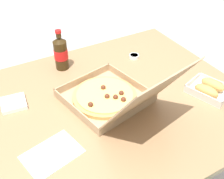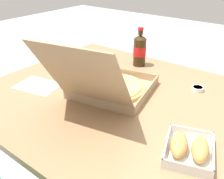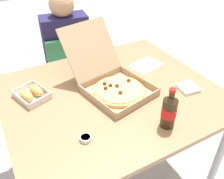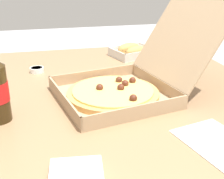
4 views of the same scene
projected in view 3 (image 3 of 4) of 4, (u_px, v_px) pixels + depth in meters
name	position (u px, v px, depth m)	size (l,w,h in m)	color
ground_plane	(111.00, 169.00, 1.90)	(10.00, 10.00, 0.00)	#B2B2B7
dining_table	(111.00, 102.00, 1.51)	(1.24, 1.06, 0.74)	#997551
chair	(70.00, 71.00, 2.16)	(0.45, 0.45, 0.83)	#338451
diner_person	(66.00, 47.00, 2.08)	(0.38, 0.44, 1.15)	#333847
pizza_box_open	(114.00, 83.00, 1.46)	(0.44, 0.59, 0.33)	tan
bread_side_box	(31.00, 94.00, 1.41)	(0.20, 0.23, 0.06)	white
cola_bottle	(169.00, 111.00, 1.19)	(0.07, 0.07, 0.22)	#33230F
paper_menu	(146.00, 65.00, 1.72)	(0.21, 0.15, 0.00)	white
napkin_pile	(188.00, 88.00, 1.49)	(0.11, 0.11, 0.02)	white
dipping_sauce_cup	(86.00, 138.00, 1.15)	(0.06, 0.06, 0.02)	white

